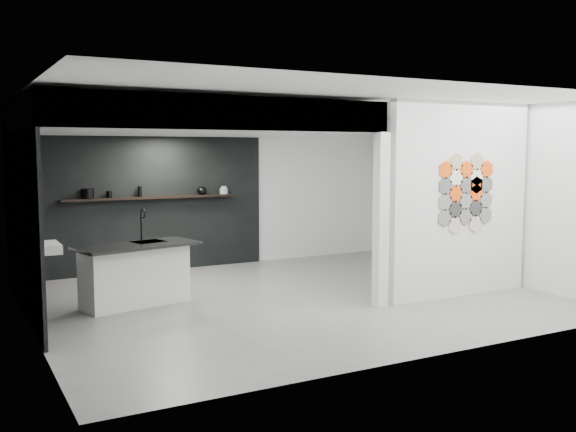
# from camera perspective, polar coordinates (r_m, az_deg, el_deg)

# --- Properties ---
(floor) EXTENTS (7.00, 6.00, 0.01)m
(floor) POSITION_cam_1_polar(r_m,az_deg,el_deg) (9.29, 0.33, -7.30)
(floor) COLOR slate
(partition_panel) EXTENTS (2.45, 0.15, 2.80)m
(partition_panel) POSITION_cam_1_polar(r_m,az_deg,el_deg) (9.58, 15.06, 1.40)
(partition_panel) COLOR silver
(partition_panel) RESTS_ON floor
(bay_clad_back) EXTENTS (4.40, 0.04, 2.35)m
(bay_clad_back) POSITION_cam_1_polar(r_m,az_deg,el_deg) (11.37, -12.68, 1.00)
(bay_clad_back) COLOR black
(bay_clad_back) RESTS_ON floor
(bay_clad_left) EXTENTS (0.04, 4.00, 2.35)m
(bay_clad_left) POSITION_cam_1_polar(r_m,az_deg,el_deg) (9.04, -22.62, -0.54)
(bay_clad_left) COLOR black
(bay_clad_left) RESTS_ON floor
(bulkhead) EXTENTS (4.40, 4.00, 0.40)m
(bulkhead) POSITION_cam_1_polar(r_m,az_deg,el_deg) (9.46, -9.63, 8.44)
(bulkhead) COLOR silver
(bulkhead) RESTS_ON corner_column
(corner_column) EXTENTS (0.16, 0.16, 2.35)m
(corner_column) POSITION_cam_1_polar(r_m,az_deg,el_deg) (8.70, 8.26, -0.38)
(corner_column) COLOR silver
(corner_column) RESTS_ON floor
(fascia_beam) EXTENTS (4.40, 0.16, 0.40)m
(fascia_beam) POSITION_cam_1_polar(r_m,az_deg,el_deg) (7.67, -4.98, 9.12)
(fascia_beam) COLOR silver
(fascia_beam) RESTS_ON corner_column
(wall_basin) EXTENTS (0.40, 0.60, 0.12)m
(wall_basin) POSITION_cam_1_polar(r_m,az_deg,el_deg) (8.91, -20.94, -2.67)
(wall_basin) COLOR silver
(wall_basin) RESTS_ON bay_clad_left
(display_shelf) EXTENTS (3.00, 0.15, 0.04)m
(display_shelf) POSITION_cam_1_polar(r_m,az_deg,el_deg) (11.29, -12.07, 1.61)
(display_shelf) COLOR black
(display_shelf) RESTS_ON bay_clad_back
(kitchen_island) EXTENTS (1.73, 1.06, 1.30)m
(kitchen_island) POSITION_cam_1_polar(r_m,az_deg,el_deg) (9.01, -13.41, -5.01)
(kitchen_island) COLOR silver
(kitchen_island) RESTS_ON floor
(stockpot) EXTENTS (0.23, 0.23, 0.16)m
(stockpot) POSITION_cam_1_polar(r_m,az_deg,el_deg) (11.03, -17.36, 1.91)
(stockpot) COLOR black
(stockpot) RESTS_ON display_shelf
(kettle) EXTENTS (0.22, 0.22, 0.15)m
(kettle) POSITION_cam_1_polar(r_m,az_deg,el_deg) (11.57, -7.66, 2.25)
(kettle) COLOR black
(kettle) RESTS_ON display_shelf
(glass_bowl) EXTENTS (0.19, 0.19, 0.11)m
(glass_bowl) POSITION_cam_1_polar(r_m,az_deg,el_deg) (11.73, -5.73, 2.22)
(glass_bowl) COLOR gray
(glass_bowl) RESTS_ON display_shelf
(glass_vase) EXTENTS (0.13, 0.13, 0.14)m
(glass_vase) POSITION_cam_1_polar(r_m,az_deg,el_deg) (11.73, -5.72, 2.32)
(glass_vase) COLOR gray
(glass_vase) RESTS_ON display_shelf
(bottle_dark) EXTENTS (0.07, 0.07, 0.18)m
(bottle_dark) POSITION_cam_1_polar(r_m,az_deg,el_deg) (11.23, -13.05, 2.13)
(bottle_dark) COLOR black
(bottle_dark) RESTS_ON display_shelf
(utensil_cup) EXTENTS (0.10, 0.10, 0.11)m
(utensil_cup) POSITION_cam_1_polar(r_m,az_deg,el_deg) (11.10, -15.62, 1.85)
(utensil_cup) COLOR black
(utensil_cup) RESTS_ON display_shelf
(hex_tile_cluster) EXTENTS (1.04, 0.02, 1.16)m
(hex_tile_cluster) POSITION_cam_1_polar(r_m,az_deg,el_deg) (9.53, 15.58, 2.00)
(hex_tile_cluster) COLOR #66635E
(hex_tile_cluster) RESTS_ON partition_panel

